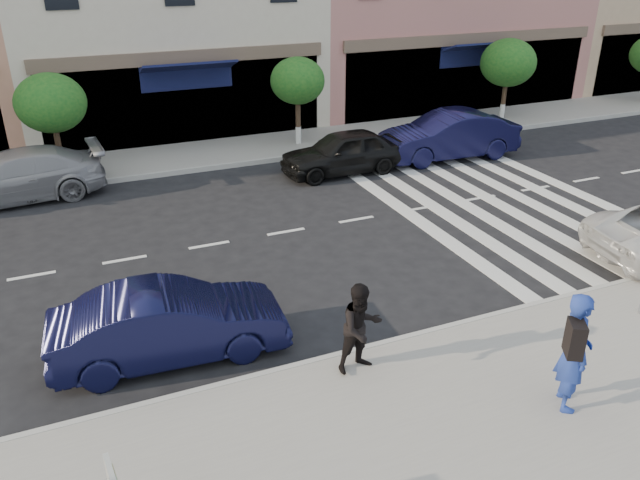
{
  "coord_description": "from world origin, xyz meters",
  "views": [
    {
      "loc": [
        -4.89,
        -9.65,
        6.61
      ],
      "look_at": [
        -0.56,
        0.48,
        1.4
      ],
      "focal_mm": 35.0,
      "sensor_mm": 36.0,
      "label": 1
    }
  ],
  "objects_px": {
    "car_far_left": "(14,177)",
    "walker": "(361,328)",
    "car_far_mid": "(343,152)",
    "car_far_right": "(448,136)",
    "photographer": "(575,351)",
    "car_near_mid": "(170,323)"
  },
  "relations": [
    {
      "from": "car_far_mid",
      "to": "car_far_right",
      "type": "distance_m",
      "value": 3.93
    },
    {
      "from": "car_near_mid",
      "to": "car_far_mid",
      "type": "distance_m",
      "value": 10.45
    },
    {
      "from": "car_near_mid",
      "to": "car_far_mid",
      "type": "relative_size",
      "value": 1.0
    },
    {
      "from": "walker",
      "to": "car_far_mid",
      "type": "distance_m",
      "value": 10.47
    },
    {
      "from": "photographer",
      "to": "car_far_mid",
      "type": "xyz_separation_m",
      "value": [
        1.64,
        11.66,
        -0.44
      ]
    },
    {
      "from": "car_far_right",
      "to": "car_far_left",
      "type": "bearing_deg",
      "value": -93.48
    },
    {
      "from": "car_near_mid",
      "to": "car_far_left",
      "type": "height_order",
      "value": "car_far_left"
    },
    {
      "from": "car_far_left",
      "to": "car_far_mid",
      "type": "relative_size",
      "value": 1.21
    },
    {
      "from": "walker",
      "to": "photographer",
      "type": "bearing_deg",
      "value": -46.11
    },
    {
      "from": "car_far_mid",
      "to": "car_far_right",
      "type": "height_order",
      "value": "car_far_right"
    },
    {
      "from": "photographer",
      "to": "car_far_mid",
      "type": "height_order",
      "value": "photographer"
    },
    {
      "from": "car_far_mid",
      "to": "car_far_right",
      "type": "xyz_separation_m",
      "value": [
        3.93,
        0.0,
        0.1
      ]
    },
    {
      "from": "car_near_mid",
      "to": "car_far_mid",
      "type": "xyz_separation_m",
      "value": [
        6.97,
        7.79,
        0.02
      ]
    },
    {
      "from": "car_far_left",
      "to": "walker",
      "type": "bearing_deg",
      "value": 22.2
    },
    {
      "from": "photographer",
      "to": "walker",
      "type": "distance_m",
      "value": 3.27
    },
    {
      "from": "car_near_mid",
      "to": "walker",
      "type": "bearing_deg",
      "value": -118.86
    },
    {
      "from": "walker",
      "to": "car_near_mid",
      "type": "xyz_separation_m",
      "value": [
        -2.8,
        1.81,
        -0.28
      ]
    },
    {
      "from": "photographer",
      "to": "walker",
      "type": "xyz_separation_m",
      "value": [
        -2.53,
        2.06,
        -0.18
      ]
    },
    {
      "from": "walker",
      "to": "car_far_right",
      "type": "relative_size",
      "value": 0.33
    },
    {
      "from": "walker",
      "to": "car_far_right",
      "type": "distance_m",
      "value": 12.56
    },
    {
      "from": "car_far_left",
      "to": "car_far_right",
      "type": "height_order",
      "value": "car_far_right"
    },
    {
      "from": "car_near_mid",
      "to": "photographer",
      "type": "bearing_deg",
      "value": -122.0
    }
  ]
}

